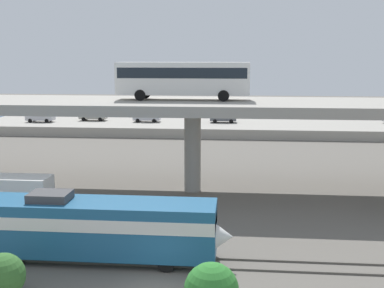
{
  "coord_description": "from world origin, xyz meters",
  "views": [
    {
      "loc": [
        3.97,
        -23.38,
        12.25
      ],
      "look_at": [
        0.23,
        16.94,
        4.91
      ],
      "focal_mm": 45.73,
      "sensor_mm": 36.0,
      "label": 1
    }
  ],
  "objects_px": {
    "service_truck_east": "(10,194)",
    "parked_car_3": "(223,118)",
    "transit_bus_on_overpass": "(183,77)",
    "parked_car_0": "(41,117)",
    "parked_car_1": "(147,117)",
    "parked_car_4": "(93,116)",
    "train_locomotive": "(105,226)"
  },
  "relations": [
    {
      "from": "transit_bus_on_overpass",
      "to": "parked_car_1",
      "type": "xyz_separation_m",
      "value": [
        -9.8,
        34.59,
        -8.07
      ]
    },
    {
      "from": "parked_car_0",
      "to": "parked_car_4",
      "type": "height_order",
      "value": "same"
    },
    {
      "from": "service_truck_east",
      "to": "parked_car_4",
      "type": "relative_size",
      "value": 1.49
    },
    {
      "from": "train_locomotive",
      "to": "parked_car_4",
      "type": "distance_m",
      "value": 54.71
    },
    {
      "from": "service_truck_east",
      "to": "parked_car_3",
      "type": "relative_size",
      "value": 1.6
    },
    {
      "from": "transit_bus_on_overpass",
      "to": "train_locomotive",
      "type": "bearing_deg",
      "value": 80.34
    },
    {
      "from": "parked_car_3",
      "to": "parked_car_4",
      "type": "xyz_separation_m",
      "value": [
        -21.76,
        0.41,
        0.0
      ]
    },
    {
      "from": "train_locomotive",
      "to": "parked_car_1",
      "type": "xyz_separation_m",
      "value": [
        -6.93,
        51.48,
        0.06
      ]
    },
    {
      "from": "parked_car_1",
      "to": "parked_car_0",
      "type": "bearing_deg",
      "value": 5.81
    },
    {
      "from": "parked_car_3",
      "to": "parked_car_4",
      "type": "relative_size",
      "value": 0.93
    },
    {
      "from": "parked_car_0",
      "to": "parked_car_3",
      "type": "xyz_separation_m",
      "value": [
        29.89,
        2.13,
        -0.0
      ]
    },
    {
      "from": "train_locomotive",
      "to": "parked_car_4",
      "type": "relative_size",
      "value": 3.49
    },
    {
      "from": "parked_car_1",
      "to": "parked_car_3",
      "type": "relative_size",
      "value": 1.03
    },
    {
      "from": "parked_car_0",
      "to": "parked_car_4",
      "type": "relative_size",
      "value": 0.99
    },
    {
      "from": "parked_car_1",
      "to": "parked_car_4",
      "type": "bearing_deg",
      "value": -4.78
    },
    {
      "from": "train_locomotive",
      "to": "parked_car_3",
      "type": "relative_size",
      "value": 3.74
    },
    {
      "from": "service_truck_east",
      "to": "parked_car_1",
      "type": "relative_size",
      "value": 1.55
    },
    {
      "from": "train_locomotive",
      "to": "parked_car_4",
      "type": "xyz_separation_m",
      "value": [
        -16.21,
        52.25,
        0.06
      ]
    },
    {
      "from": "transit_bus_on_overpass",
      "to": "parked_car_1",
      "type": "relative_size",
      "value": 2.74
    },
    {
      "from": "parked_car_1",
      "to": "parked_car_3",
      "type": "bearing_deg",
      "value": -178.33
    },
    {
      "from": "transit_bus_on_overpass",
      "to": "parked_car_4",
      "type": "xyz_separation_m",
      "value": [
        -19.08,
        35.36,
        -8.07
      ]
    },
    {
      "from": "parked_car_1",
      "to": "service_truck_east",
      "type": "bearing_deg",
      "value": 86.36
    },
    {
      "from": "service_truck_east",
      "to": "parked_car_1",
      "type": "distance_m",
      "value": 43.66
    },
    {
      "from": "parked_car_4",
      "to": "transit_bus_on_overpass",
      "type": "bearing_deg",
      "value": 118.35
    },
    {
      "from": "parked_car_3",
      "to": "service_truck_east",
      "type": "bearing_deg",
      "value": -109.14
    },
    {
      "from": "parked_car_0",
      "to": "parked_car_1",
      "type": "height_order",
      "value": "same"
    },
    {
      "from": "transit_bus_on_overpass",
      "to": "parked_car_3",
      "type": "height_order",
      "value": "transit_bus_on_overpass"
    },
    {
      "from": "transit_bus_on_overpass",
      "to": "parked_car_0",
      "type": "distance_m",
      "value": 43.39
    },
    {
      "from": "transit_bus_on_overpass",
      "to": "service_truck_east",
      "type": "relative_size",
      "value": 1.76
    },
    {
      "from": "parked_car_0",
      "to": "parked_car_3",
      "type": "relative_size",
      "value": 1.06
    },
    {
      "from": "parked_car_1",
      "to": "parked_car_4",
      "type": "relative_size",
      "value": 0.96
    },
    {
      "from": "transit_bus_on_overpass",
      "to": "parked_car_0",
      "type": "relative_size",
      "value": 2.65
    }
  ]
}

